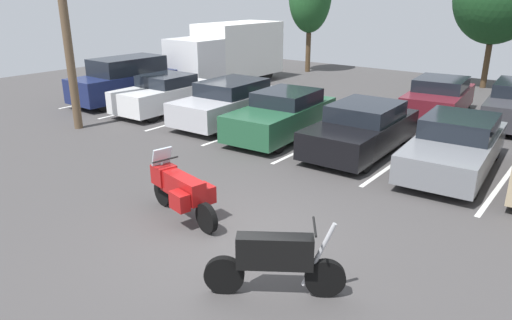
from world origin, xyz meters
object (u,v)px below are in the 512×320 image
object	(u,v)px
motorcycle_second	(276,260)
car_silver	(230,102)
car_white	(165,94)
box_truck	(229,53)
car_far_maroon	(439,98)
car_navy	(125,80)
car_grey	(455,145)
motorcycle_touring	(181,189)
utility_pole	(63,4)
car_green	(282,115)
car_black	(362,129)

from	to	relation	value
motorcycle_second	car_silver	distance (m)	10.58
car_white	box_truck	xyz separation A→B (m)	(-1.92, 6.15, 0.89)
car_white	car_far_maroon	xyz separation A→B (m)	(8.82, 5.95, 0.00)
car_navy	car_silver	distance (m)	5.79
motorcycle_second	car_far_maroon	world-z (taller)	car_far_maroon
car_silver	car_far_maroon	distance (m)	8.02
car_grey	motorcycle_touring	bearing A→B (deg)	-120.18
utility_pole	car_green	bearing A→B (deg)	29.83
car_navy	car_black	xyz separation A→B (m)	(11.08, 0.02, -0.25)
car_far_maroon	box_truck	size ratio (longest dim) A/B	0.68
car_green	car_navy	bearing A→B (deg)	179.18
car_green	car_black	size ratio (longest dim) A/B	0.99
car_navy	car_green	size ratio (longest dim) A/B	1.02
car_silver	utility_pole	xyz separation A→B (m)	(-3.72, -3.87, 3.42)
car_black	utility_pole	world-z (taller)	utility_pole
car_navy	car_green	distance (m)	8.30
motorcycle_touring	car_green	xyz separation A→B (m)	(-1.71, 6.22, 0.08)
utility_pole	car_grey	bearing A→B (deg)	17.94
motorcycle_second	car_far_maroon	size ratio (longest dim) A/B	0.42
motorcycle_touring	car_grey	bearing A→B (deg)	59.82
box_truck	utility_pole	xyz separation A→B (m)	(1.31, -9.70, 2.57)
car_green	box_truck	size ratio (longest dim) A/B	0.68
motorcycle_second	car_silver	size ratio (longest dim) A/B	0.40
car_silver	car_far_maroon	xyz separation A→B (m)	(5.72, 5.63, -0.04)
car_grey	box_truck	size ratio (longest dim) A/B	0.74
car_navy	box_truck	distance (m)	6.09
motorcycle_touring	car_black	bearing A→B (deg)	80.41
box_truck	utility_pole	size ratio (longest dim) A/B	0.83
car_silver	box_truck	bearing A→B (deg)	130.79
motorcycle_touring	car_green	distance (m)	6.45
car_white	car_silver	world-z (taller)	car_silver
car_far_maroon	box_truck	distance (m)	10.78
motorcycle_second	car_black	distance (m)	7.69
car_grey	utility_pole	xyz separation A→B (m)	(-11.68, -3.78, 3.48)
car_navy	car_silver	size ratio (longest dim) A/B	0.97
car_far_maroon	box_truck	world-z (taller)	box_truck
car_far_maroon	box_truck	xyz separation A→B (m)	(-10.74, 0.19, 0.89)
car_white	car_far_maroon	size ratio (longest dim) A/B	0.95
utility_pole	car_silver	bearing A→B (deg)	46.15
car_white	utility_pole	bearing A→B (deg)	-99.83
car_green	box_truck	xyz separation A→B (m)	(-7.54, 6.12, 0.89)
car_white	utility_pole	size ratio (longest dim) A/B	0.53
box_truck	car_navy	bearing A→B (deg)	-97.21
car_white	car_far_maroon	distance (m)	10.64
car_black	utility_pole	xyz separation A→B (m)	(-9.01, -3.72, 3.48)
box_truck	car_grey	bearing A→B (deg)	-24.50
car_grey	car_navy	bearing A→B (deg)	-179.63
car_white	car_grey	world-z (taller)	car_white
car_black	box_truck	bearing A→B (deg)	149.91
car_far_maroon	utility_pole	world-z (taller)	utility_pole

